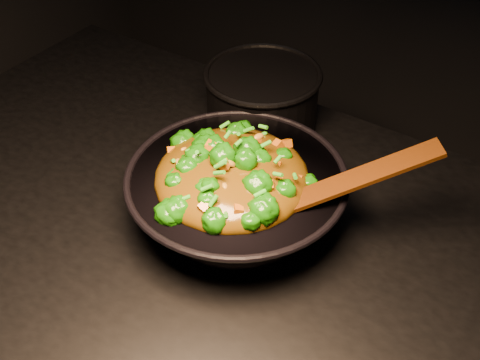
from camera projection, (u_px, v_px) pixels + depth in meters
The scene contains 5 objects.
stovetop at pixel (179, 360), 1.33m from camera, with size 1.20×0.90×0.90m, color black.
wok at pixel (237, 199), 0.99m from camera, with size 0.35×0.35×0.10m, color black, non-canonical shape.
stir_fry at pixel (232, 159), 0.93m from camera, with size 0.25×0.25×0.09m, color #165E06, non-canonical shape.
spatula at pixel (357, 179), 0.89m from camera, with size 0.26×0.04×0.01m, color #3D1C08.
back_pot at pixel (262, 99), 1.19m from camera, with size 0.22×0.22×0.13m, color black.
Camera 1 is at (0.52, -0.54, 1.63)m, focal length 45.00 mm.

